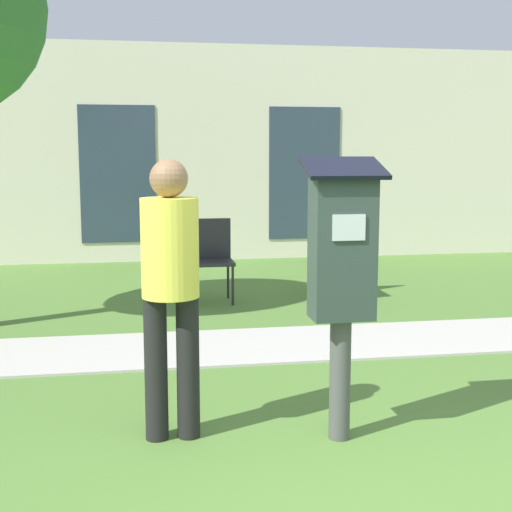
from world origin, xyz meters
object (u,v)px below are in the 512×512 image
parking_meter (342,262)px  outdoor_chair_middle (336,250)px  person_standing (170,277)px  outdoor_chair_left (212,253)px

parking_meter → outdoor_chair_middle: bearing=74.2°
parking_meter → outdoor_chair_middle: parking_meter is taller
parking_meter → person_standing: 0.95m
parking_meter → person_standing: parking_meter is taller
person_standing → outdoor_chair_left: (0.64, 3.76, -0.40)m
parking_meter → outdoor_chair_middle: (1.11, 3.94, -0.49)m
outdoor_chair_left → outdoor_chair_middle: same height
parking_meter → person_standing: (-0.93, 0.17, -0.09)m
person_standing → outdoor_chair_left: 3.84m
outdoor_chair_middle → outdoor_chair_left: bearing=171.3°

